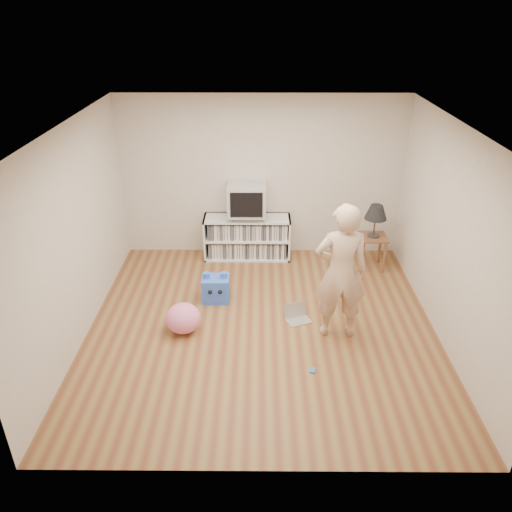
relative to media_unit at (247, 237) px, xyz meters
The scene contains 13 objects.
ground 2.08m from the media_unit, 83.46° to the right, with size 4.50×4.50×0.00m, color brown.
walls 2.26m from the media_unit, 83.46° to the right, with size 4.52×4.52×2.60m.
ceiling 3.04m from the media_unit, 83.46° to the right, with size 4.50×4.50×0.01m, color white.
media_unit is the anchor object (origin of this frame).
dvd_deck 0.39m from the media_unit, 90.00° to the right, with size 0.45×0.35×0.07m, color gray.
crt_tv 0.67m from the media_unit, 90.00° to the right, with size 0.60×0.53×0.50m.
side_table 2.01m from the media_unit, 11.06° to the right, with size 0.42×0.42×0.55m.
table_lamp 2.10m from the media_unit, 11.06° to the right, with size 0.34×0.34×0.52m.
person 2.52m from the media_unit, 61.24° to the right, with size 0.65×0.43×1.78m, color #D3AD90.
laptop 2.00m from the media_unit, 69.15° to the right, with size 0.38×0.35×0.22m.
playing_cards 3.04m from the media_unit, 74.21° to the right, with size 0.07×0.09×0.02m, color #4569B8.
plush_blue 1.45m from the media_unit, 106.76° to the right, with size 0.39×0.34×0.44m.
plush_pink 2.27m from the media_unit, 109.99° to the right, with size 0.45×0.45×0.38m, color pink.
Camera 1 is at (-0.04, -5.39, 3.83)m, focal length 35.00 mm.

